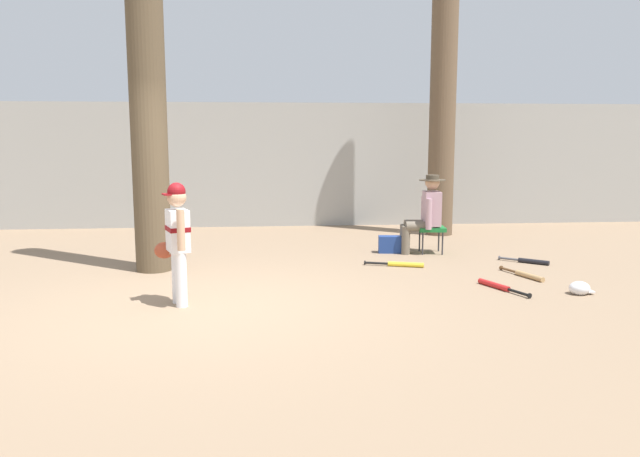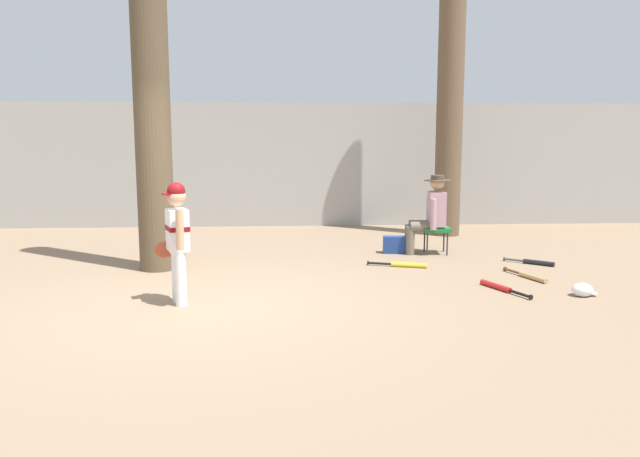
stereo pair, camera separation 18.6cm
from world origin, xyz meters
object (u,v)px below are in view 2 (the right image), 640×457
young_ballplayer (177,235)px  batting_helmet_white (582,290)px  bat_black_composite (535,262)px  bat_red_barrel (499,287)px  bat_wood_tan (530,276)px  tree_near_player (150,61)px  seated_spectator (430,212)px  folding_stool (436,230)px  bat_yellow_trainer (404,265)px  tree_behind_spectator (450,96)px  handbag_beside_stool (394,245)px

young_ballplayer → batting_helmet_white: 4.53m
bat_black_composite → bat_red_barrel: bearing=-125.6°
bat_wood_tan → bat_red_barrel: same height
batting_helmet_white → tree_near_player: bearing=161.0°
bat_wood_tan → bat_black_composite: 0.95m
seated_spectator → bat_black_composite: size_ratio=2.05×
folding_stool → bat_wood_tan: (0.77, -1.76, -0.33)m
bat_yellow_trainer → batting_helmet_white: size_ratio=2.89×
bat_wood_tan → batting_helmet_white: batting_helmet_white is taller
folding_stool → tree_near_player: bearing=-167.7°
tree_near_player → batting_helmet_white: tree_near_player is taller
tree_behind_spectator → handbag_beside_stool: bearing=-126.4°
tree_near_player → folding_stool: 4.76m
bat_wood_tan → bat_black_composite: (0.42, 0.86, -0.00)m
bat_red_barrel → bat_black_composite: bearing=54.4°
tree_near_player → handbag_beside_stool: tree_near_player is taller
handbag_beside_stool → bat_red_barrel: handbag_beside_stool is taller
handbag_beside_stool → bat_wood_tan: bearing=-52.9°
folding_stool → handbag_beside_stool: folding_stool is taller
batting_helmet_white → young_ballplayer: bearing=-179.5°
bat_red_barrel → handbag_beside_stool: bearing=108.9°
handbag_beside_stool → bat_black_composite: size_ratio=0.58×
seated_spectator → bat_yellow_trainer: seated_spectator is taller
tree_behind_spectator → batting_helmet_white: tree_behind_spectator is taller
bat_red_barrel → batting_helmet_white: (0.83, -0.33, 0.04)m
bat_wood_tan → handbag_beside_stool: bearing=127.1°
tree_near_player → seated_spectator: bearing=12.8°
bat_yellow_trainer → bat_black_composite: size_ratio=1.37×
tree_near_player → tree_behind_spectator: bearing=29.9°
folding_stool → bat_black_composite: bearing=-37.2°
tree_near_player → batting_helmet_white: bearing=-19.0°
seated_spectator → bat_black_composite: seated_spectator is taller
seated_spectator → batting_helmet_white: bearing=-66.9°
bat_black_composite → tree_near_player: bearing=179.8°
bat_yellow_trainer → batting_helmet_white: (1.70, -1.67, 0.04)m
young_ballplayer → seated_spectator: bearing=38.5°
tree_behind_spectator → bat_black_composite: 3.69m
bat_black_composite → bat_wood_tan: bearing=-116.0°
handbag_beside_stool → bat_red_barrel: 2.51m
tree_near_player → folding_stool: size_ratio=14.09×
handbag_beside_stool → tree_near_player: bearing=-164.2°
tree_near_player → bat_black_composite: tree_near_player is taller
folding_stool → bat_black_composite: 1.53m
folding_stool → bat_yellow_trainer: size_ratio=0.54×
seated_spectator → bat_red_barrel: (0.29, -2.30, -0.61)m
handbag_beside_stool → batting_helmet_white: (1.65, -2.70, -0.06)m
tree_near_player → handbag_beside_stool: size_ratio=17.97×
folding_stool → handbag_beside_stool: 0.67m
folding_stool → bat_black_composite: size_ratio=0.74×
tree_behind_spectator → bat_yellow_trainer: 3.92m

